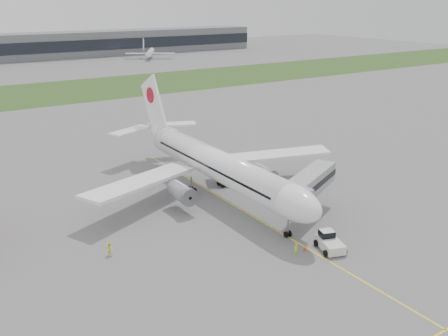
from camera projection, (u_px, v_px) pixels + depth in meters
ground at (229, 202)px, 82.55m from camera, size 600.00×600.00×0.00m
apron_markings at (247, 213)px, 78.58m from camera, size 70.00×70.00×0.04m
grass_strip at (43, 93)px, 177.76m from camera, size 600.00×50.00×0.02m
airliner at (213, 162)px, 84.59m from camera, size 48.13×53.95×17.88m
pushback_tug at (329, 242)px, 66.95m from camera, size 4.15×5.09×2.31m
jet_bridge at (307, 186)px, 74.62m from camera, size 14.90×10.50×7.28m
safety_cone_left at (305, 249)px, 66.67m from camera, size 0.44×0.44×0.61m
safety_cone_right at (317, 242)px, 68.54m from camera, size 0.37×0.37×0.51m
ground_crew_near at (296, 249)px, 65.29m from camera, size 0.67×0.47×1.75m
ground_crew_far at (110, 249)px, 65.37m from camera, size 0.92×1.06×1.87m
distant_aircraft_right at (150, 59)px, 278.99m from camera, size 35.65×34.45×10.44m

